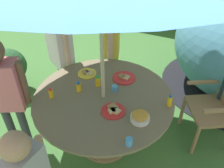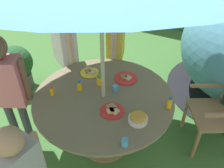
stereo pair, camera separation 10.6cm
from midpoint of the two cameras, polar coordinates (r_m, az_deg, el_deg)
The scene contains 17 objects.
ground_plane at distance 2.88m, azimuth -0.64°, elevation -13.85°, with size 10.00×10.00×0.02m, color #3D6B33.
garden_table at distance 2.45m, azimuth -0.74°, elevation -5.50°, with size 1.39×1.39×0.71m.
wooden_chair at distance 2.77m, azimuth 25.98°, elevation -5.26°, with size 0.61×0.63×0.92m.
potted_plant at distance 3.64m, azimuth -21.15°, elevation 3.98°, with size 0.47×0.47×0.67m.
child_in_yellow_shirt at distance 3.03m, azimuth 1.97°, elevation 10.99°, with size 0.30×0.44×1.37m.
child_in_white_shirt at distance 2.95m, azimuth -10.43°, elevation 9.48°, with size 0.41×0.35×1.36m.
child_in_pink_shirt at distance 2.47m, azimuth -23.13°, elevation 0.47°, with size 0.42×0.33×1.36m.
snack_bowl at distance 2.10m, azimuth 7.73°, elevation -8.15°, with size 0.17×0.17×0.08m.
plate_far_right at distance 2.18m, azimuth 1.43°, elevation -6.39°, with size 0.22×0.22×0.03m.
plate_near_left at distance 2.57m, azimuth 4.52°, elevation 1.39°, with size 0.25×0.25×0.03m.
plate_mid_left at distance 2.66m, azimuth -4.24°, elevation 2.77°, with size 0.21×0.21×0.03m.
juice_bottle_near_right at distance 2.26m, azimuth 14.96°, elevation -4.49°, with size 0.04×0.04×0.12m.
juice_bottle_far_left at distance 2.39m, azimuth -13.04°, elevation -1.66°, with size 0.04×0.04×0.11m.
juice_bottle_center_front at distance 2.41m, azimuth -6.56°, elevation -0.42°, with size 0.05×0.05×0.11m.
juice_bottle_center_back at distance 2.45m, azimuth -1.88°, elevation 0.76°, with size 0.05×0.05×0.12m.
cup_near at distance 2.40m, azimuth 2.10°, elevation -1.06°, with size 0.06×0.06×0.06m, color #4C99D8.
cup_far at distance 1.92m, azimuth 4.71°, elevation -13.88°, with size 0.06×0.06×0.07m, color #4C99D8.
Camera 2 is at (0.89, -1.54, 2.25)m, focal length 38.05 mm.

